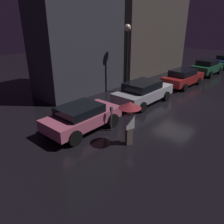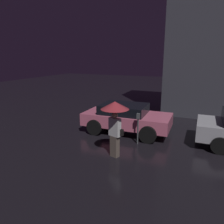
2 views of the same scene
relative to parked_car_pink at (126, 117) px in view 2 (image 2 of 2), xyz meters
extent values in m
cube|color=#DB6684|center=(0.04, 0.00, -0.09)|extent=(3.95, 1.87, 0.55)
cube|color=black|center=(-0.12, 0.00, 0.39)|extent=(2.07, 1.61, 0.41)
cylinder|color=black|center=(1.25, 0.89, -0.36)|extent=(0.71, 0.22, 0.71)
cylinder|color=black|center=(1.25, -0.89, -0.36)|extent=(0.71, 0.22, 0.71)
cylinder|color=black|center=(-1.18, 0.89, -0.36)|extent=(0.71, 0.22, 0.71)
cylinder|color=black|center=(-1.18, -0.89, -0.36)|extent=(0.71, 0.22, 0.71)
cylinder|color=black|center=(3.89, 0.97, -0.40)|extent=(0.64, 0.22, 0.64)
cylinder|color=black|center=(3.89, -0.86, -0.40)|extent=(0.64, 0.22, 0.64)
cube|color=#66564C|center=(0.49, -2.55, -0.34)|extent=(0.33, 0.27, 0.77)
cube|color=white|center=(0.49, -2.55, 0.37)|extent=(0.46, 0.32, 0.64)
sphere|color=tan|center=(0.49, -2.55, 0.79)|extent=(0.21, 0.21, 0.21)
cylinder|color=black|center=(0.49, -2.55, 0.62)|extent=(0.02, 0.02, 0.76)
cone|color=#B2333D|center=(0.49, -2.55, 1.13)|extent=(0.96, 0.96, 0.26)
cube|color=black|center=(0.72, -2.55, 0.21)|extent=(0.18, 0.15, 0.22)
cylinder|color=#4C5154|center=(0.90, -1.13, -0.20)|extent=(0.06, 0.06, 1.05)
cube|color=#4C5154|center=(0.90, -1.13, 0.44)|extent=(0.12, 0.10, 0.22)
camera|label=1|loc=(-6.17, -7.67, 4.33)|focal=35.00mm
camera|label=2|loc=(3.19, -9.10, 2.73)|focal=35.00mm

